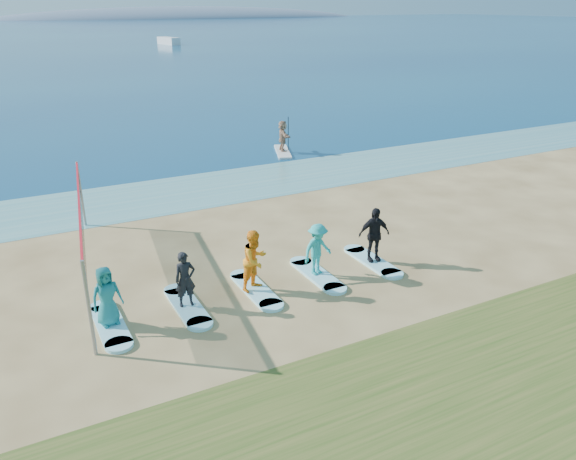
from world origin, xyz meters
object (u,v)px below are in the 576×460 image
student_0 (106,296)px  surfboard_2 (256,290)px  student_1 (185,279)px  paddleboarder (283,136)px  boat_offshore_b (169,44)px  volleyball_net (81,218)px  surfboard_3 (317,275)px  surfboard_0 (110,325)px  paddleboard (283,152)px  student_2 (255,260)px  student_4 (374,235)px  surfboard_1 (187,306)px  student_3 (318,249)px  surfboard_4 (372,261)px

student_0 → surfboard_2: size_ratio=0.73×
student_0 → student_1: bearing=-10.6°
paddleboarder → boat_offshore_b: (19.66, 88.25, -0.97)m
volleyball_net → student_1: (2.06, -3.33, -1.03)m
surfboard_3 → surfboard_0: bearing=180.0°
surfboard_2 → student_0: bearing=180.0°
student_1 → surfboard_3: bearing=1.4°
paddleboard → volleyball_net: bearing=-117.6°
surfboard_2 → surfboard_0: bearing=180.0°
student_2 → student_4: 4.19m
surfboard_1 → student_4: bearing=0.0°
student_1 → student_3: (4.19, 0.00, 0.03)m
student_4 → paddleboard: bearing=85.9°
volleyball_net → surfboard_1: 4.34m
volleyball_net → student_0: size_ratio=5.58×
boat_offshore_b → student_1: (-29.93, -102.41, 0.88)m
paddleboarder → student_2: size_ratio=0.93×
paddleboarder → paddleboard: bearing=0.0°
surfboard_0 → student_0: bearing=0.0°
student_1 → student_4: size_ratio=0.88×
surfboard_0 → surfboard_1: same height
student_3 → student_1: bearing=166.3°
surfboard_0 → student_2: student_2 is taller
boat_offshore_b → student_2: size_ratio=3.41×
surfboard_1 → surfboard_3: same height
volleyball_net → surfboard_0: 3.82m
student_0 → student_4: bearing=-10.6°
student_0 → surfboard_4: 8.41m
student_1 → surfboard_4: size_ratio=0.72×
surfboard_1 → surfboard_2: size_ratio=1.00×
paddleboard → surfboard_1: 17.49m
paddleboard → student_3: student_3 is taller
student_2 → surfboard_4: bearing=-24.8°
student_4 → paddleboarder: bearing=85.9°
student_2 → student_3: (2.09, 0.00, -0.09)m
surfboard_1 → surfboard_2: 2.09m
boat_offshore_b → surfboard_4: boat_offshore_b is taller
paddleboard → student_1: bearing=-104.8°
student_2 → surfboard_2: bearing=0.0°
student_0 → surfboard_3: size_ratio=0.73×
student_2 → student_4: size_ratio=1.01×
student_1 → student_3: 4.19m
volleyball_net → surfboard_3: volleyball_net is taller
student_4 → student_0: bearing=-168.4°
paddleboarder → surfboard_3: 15.44m
paddleboarder → student_1: paddleboarder is taller
student_3 → student_0: bearing=166.3°
student_0 → student_1: student_0 is taller
volleyball_net → student_2: 5.40m
paddleboard → paddleboarder: (0.00, 0.00, 0.91)m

